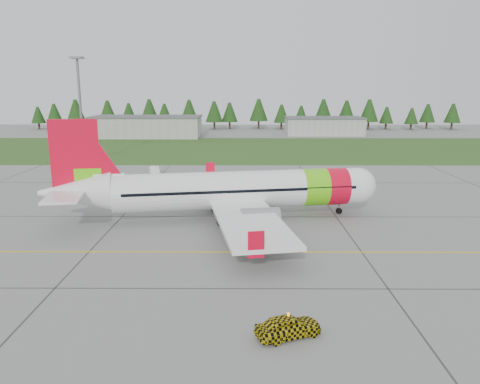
{
  "coord_description": "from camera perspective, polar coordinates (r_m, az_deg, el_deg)",
  "views": [
    {
      "loc": [
        -0.9,
        -32.54,
        14.7
      ],
      "look_at": [
        -1.2,
        16.36,
        3.77
      ],
      "focal_mm": 35.0,
      "sensor_mm": 36.0,
      "label": 1
    }
  ],
  "objects": [
    {
      "name": "ground",
      "position": [
        35.72,
        1.8,
        -11.71
      ],
      "size": [
        320.0,
        320.0,
        0.0
      ],
      "primitive_type": "plane",
      "color": "gray",
      "rests_on": "ground"
    },
    {
      "name": "aircraft",
      "position": [
        53.0,
        -0.97,
        0.2
      ],
      "size": [
        37.84,
        35.31,
        11.53
      ],
      "rotation": [
        0.0,
        0.0,
        0.17
      ],
      "color": "white",
      "rests_on": "ground"
    },
    {
      "name": "follow_me_car",
      "position": [
        28.76,
        5.94,
        -13.63
      ],
      "size": [
        1.89,
        2.03,
        4.04
      ],
      "primitive_type": "imported",
      "rotation": [
        0.0,
        0.0,
        1.96
      ],
      "color": "#DCC30C",
      "rests_on": "ground"
    },
    {
      "name": "service_van",
      "position": [
        81.66,
        -10.42,
        3.6
      ],
      "size": [
        1.87,
        1.81,
        4.45
      ],
      "primitive_type": "imported",
      "rotation": [
        0.0,
        0.0,
        0.26
      ],
      "color": "white",
      "rests_on": "ground"
    },
    {
      "name": "grass_strip",
      "position": [
        115.48,
        0.8,
        5.29
      ],
      "size": [
        320.0,
        50.0,
        0.03
      ],
      "primitive_type": "cube",
      "color": "#30561E",
      "rests_on": "ground"
    },
    {
      "name": "taxi_guideline",
      "position": [
        43.13,
        1.54,
        -7.32
      ],
      "size": [
        120.0,
        0.25,
        0.02
      ],
      "primitive_type": "cube",
      "color": "gold",
      "rests_on": "ground"
    },
    {
      "name": "hangar_west",
      "position": [
        145.95,
        -11.26,
        7.76
      ],
      "size": [
        32.0,
        14.0,
        6.0
      ],
      "primitive_type": "cube",
      "color": "#A8A8A3",
      "rests_on": "ground"
    },
    {
      "name": "hangar_east",
      "position": [
        153.23,
        10.18,
        7.87
      ],
      "size": [
        24.0,
        12.0,
        5.2
      ],
      "primitive_type": "cube",
      "color": "#A8A8A3",
      "rests_on": "ground"
    },
    {
      "name": "floodlight_mast",
      "position": [
        95.85,
        -18.83,
        9.12
      ],
      "size": [
        0.5,
        0.5,
        20.0
      ],
      "primitive_type": "cylinder",
      "color": "slate",
      "rests_on": "ground"
    },
    {
      "name": "treeline",
      "position": [
        170.82,
        0.66,
        9.34
      ],
      "size": [
        160.0,
        8.0,
        10.0
      ],
      "primitive_type": null,
      "color": "#1C3F14",
      "rests_on": "ground"
    }
  ]
}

